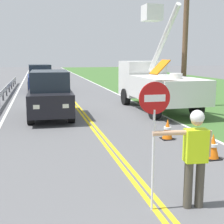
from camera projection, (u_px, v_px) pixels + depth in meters
grass_verge_right at (222, 93)px, 23.50m from camera, size 16.00×110.00×0.01m
centerline_yellow_left at (68, 97)px, 20.79m from camera, size 0.11×110.00×0.01m
centerline_yellow_right at (71, 97)px, 20.84m from camera, size 0.11×110.00×0.01m
edge_line_right at (121, 96)px, 21.65m from camera, size 0.12×110.00×0.01m
edge_line_left at (14, 99)px, 19.98m from camera, size 0.12×110.00×0.01m
flagger_worker at (195, 153)px, 5.53m from camera, size 1.08×0.28×1.83m
stop_sign_paddle at (154, 118)px, 5.31m from camera, size 0.56×0.04×2.33m
utility_bucket_truck at (155, 82)px, 16.09m from camera, size 2.67×6.86×5.35m
oncoming_suv_nearest at (50, 94)px, 13.95m from camera, size 2.01×4.65×2.10m
oncoming_suv_second at (40, 78)px, 24.12m from camera, size 2.03×4.66×2.10m
utility_pole_near at (185, 30)px, 16.32m from camera, size 1.80×0.28×7.85m
traffic_cone_lead at (213, 147)px, 8.34m from camera, size 0.40×0.40×0.70m
traffic_cone_mid at (167, 129)px, 10.31m from camera, size 0.40×0.40×0.70m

